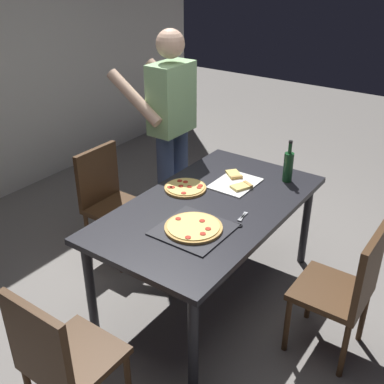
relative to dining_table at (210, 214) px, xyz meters
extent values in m
plane|color=gray|center=(0.00, 0.00, -0.68)|extent=(12.00, 12.00, 0.00)
cube|color=#232328|center=(0.00, 0.00, 0.05)|extent=(1.69, 0.96, 0.04)
cylinder|color=#232328|center=(-0.77, -0.40, -0.32)|extent=(0.06, 0.06, 0.71)
cylinder|color=#232328|center=(0.77, -0.40, -0.32)|extent=(0.06, 0.06, 0.71)
cylinder|color=#232328|center=(-0.77, 0.40, -0.32)|extent=(0.06, 0.06, 0.71)
cylinder|color=#232328|center=(0.77, 0.40, -0.32)|extent=(0.06, 0.06, 0.71)
cube|color=#472D19|center=(0.00, -0.88, -0.25)|extent=(0.42, 0.42, 0.04)
cube|color=#472D19|center=(0.00, -1.07, 0.00)|extent=(0.42, 0.04, 0.45)
cylinder|color=#472D19|center=(0.18, -0.70, -0.47)|extent=(0.04, 0.04, 0.41)
cylinder|color=#472D19|center=(-0.18, -0.70, -0.47)|extent=(0.04, 0.04, 0.41)
cylinder|color=#472D19|center=(0.18, -1.06, -0.47)|extent=(0.04, 0.04, 0.41)
cylinder|color=#472D19|center=(-0.18, -1.06, -0.47)|extent=(0.04, 0.04, 0.41)
cube|color=#472D19|center=(0.00, 0.88, -0.25)|extent=(0.42, 0.42, 0.04)
cube|color=#472D19|center=(0.00, 1.07, 0.00)|extent=(0.42, 0.04, 0.45)
cylinder|color=#472D19|center=(-0.18, 0.70, -0.47)|extent=(0.04, 0.04, 0.41)
cylinder|color=#472D19|center=(0.18, 0.70, -0.47)|extent=(0.04, 0.04, 0.41)
cylinder|color=#472D19|center=(-0.18, 1.06, -0.47)|extent=(0.04, 0.04, 0.41)
cylinder|color=#472D19|center=(0.18, 1.06, -0.47)|extent=(0.04, 0.04, 0.41)
cube|color=#472D19|center=(-1.25, 0.00, -0.25)|extent=(0.42, 0.42, 0.04)
cube|color=#472D19|center=(-1.44, 0.00, 0.00)|extent=(0.04, 0.42, 0.45)
cylinder|color=#472D19|center=(-1.07, -0.18, -0.47)|extent=(0.04, 0.04, 0.41)
cylinder|color=#472D19|center=(-1.07, 0.18, -0.47)|extent=(0.04, 0.04, 0.41)
cylinder|color=#38476B|center=(0.64, 0.73, -0.20)|extent=(0.14, 0.14, 0.95)
cylinder|color=#38476B|center=(0.44, 0.73, -0.20)|extent=(0.14, 0.14, 0.95)
cube|color=#99CC8C|center=(0.54, 0.73, 0.55)|extent=(0.38, 0.22, 0.55)
sphere|color=#E0B293|center=(0.54, 0.73, 0.96)|extent=(0.22, 0.22, 0.22)
cylinder|color=#E0B293|center=(0.77, 0.91, 0.57)|extent=(0.09, 0.50, 0.39)
cylinder|color=#E0B293|center=(0.31, 0.91, 0.57)|extent=(0.09, 0.50, 0.39)
cube|color=#2D2D33|center=(-0.33, -0.09, 0.08)|extent=(0.42, 0.42, 0.01)
cylinder|color=tan|center=(-0.33, -0.09, 0.09)|extent=(0.36, 0.36, 0.02)
cylinder|color=#EACC6B|center=(-0.33, -0.09, 0.10)|extent=(0.32, 0.32, 0.01)
cylinder|color=#B22819|center=(-0.37, -0.19, 0.11)|extent=(0.04, 0.04, 0.00)
cylinder|color=#B22819|center=(-0.32, 0.03, 0.11)|extent=(0.04, 0.04, 0.00)
cylinder|color=#B22819|center=(-0.45, -0.14, 0.11)|extent=(0.04, 0.04, 0.00)
cylinder|color=#B22819|center=(-0.31, -0.19, 0.11)|extent=(0.04, 0.04, 0.00)
cylinder|color=#B22819|center=(-0.25, -0.10, 0.11)|extent=(0.04, 0.04, 0.00)
cube|color=white|center=(0.36, 0.02, 0.08)|extent=(0.36, 0.28, 0.01)
cube|color=#EACC6B|center=(0.32, -0.05, 0.09)|extent=(0.16, 0.14, 0.02)
cube|color=tan|center=(0.37, -0.08, 0.09)|extent=(0.06, 0.09, 0.02)
cube|color=#EACC6B|center=(0.46, 0.09, 0.09)|extent=(0.16, 0.17, 0.02)
cube|color=tan|center=(0.42, 0.05, 0.09)|extent=(0.08, 0.08, 0.02)
cylinder|color=#194723|center=(0.62, -0.26, 0.18)|extent=(0.07, 0.07, 0.22)
cylinder|color=#194723|center=(0.62, -0.26, 0.33)|extent=(0.03, 0.03, 0.08)
cylinder|color=black|center=(0.62, -0.26, 0.38)|extent=(0.03, 0.03, 0.02)
cube|color=silver|center=(-0.02, -0.26, 0.08)|extent=(0.12, 0.04, 0.01)
cube|color=silver|center=(-0.02, -0.26, 0.08)|extent=(0.12, 0.01, 0.01)
torus|color=black|center=(-0.13, -0.25, 0.08)|extent=(0.05, 0.05, 0.01)
torus|color=black|center=(-0.13, -0.29, 0.08)|extent=(0.05, 0.05, 0.01)
cylinder|color=tan|center=(0.08, 0.27, 0.08)|extent=(0.30, 0.30, 0.02)
cylinder|color=#EACC6B|center=(0.08, 0.27, 0.09)|extent=(0.27, 0.27, 0.01)
cylinder|color=#B22819|center=(0.12, 0.18, 0.10)|extent=(0.04, 0.04, 0.00)
cylinder|color=#B22819|center=(0.07, 0.29, 0.10)|extent=(0.04, 0.04, 0.00)
cylinder|color=#B22819|center=(0.09, 0.24, 0.10)|extent=(0.04, 0.04, 0.00)
cylinder|color=#B22819|center=(0.15, 0.18, 0.10)|extent=(0.04, 0.04, 0.00)
cylinder|color=#B22819|center=(-0.01, 0.22, 0.10)|extent=(0.04, 0.04, 0.00)
cylinder|color=#B22819|center=(0.14, 0.31, 0.10)|extent=(0.04, 0.04, 0.00)
cylinder|color=#B22819|center=(0.02, 0.33, 0.10)|extent=(0.04, 0.04, 0.00)
cylinder|color=#B22819|center=(0.01, 0.35, 0.10)|extent=(0.04, 0.04, 0.00)
cylinder|color=#B22819|center=(0.13, 0.35, 0.10)|extent=(0.04, 0.04, 0.00)
camera|label=1|loc=(-2.31, -1.48, 1.61)|focal=43.93mm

